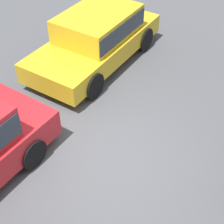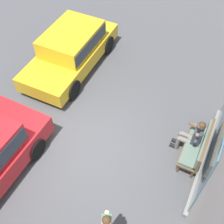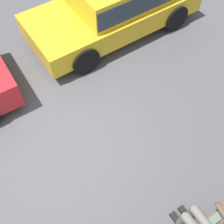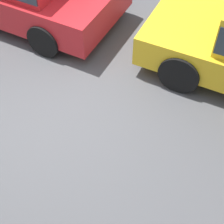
% 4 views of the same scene
% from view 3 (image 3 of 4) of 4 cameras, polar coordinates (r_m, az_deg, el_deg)
% --- Properties ---
extents(ground_plane, '(60.00, 60.00, 0.00)m').
position_cam_3_polar(ground_plane, '(5.46, -12.08, -7.17)').
color(ground_plane, '#4C4C4F').
extents(parked_car_near, '(4.18, 1.88, 1.40)m').
position_cam_3_polar(parked_car_near, '(7.02, 0.76, 21.47)').
color(parked_car_near, gold).
rests_on(parked_car_near, ground_plane).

